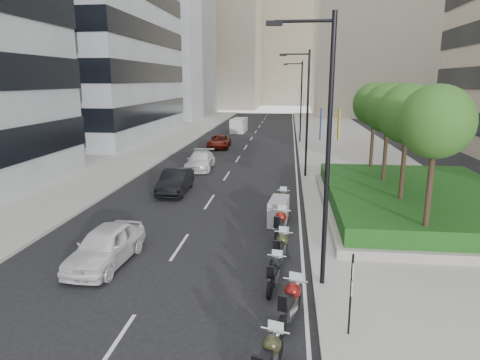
% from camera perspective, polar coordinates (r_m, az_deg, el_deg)
% --- Properties ---
extents(ground, '(160.00, 160.00, 0.00)m').
position_cam_1_polar(ground, '(14.86, -6.21, -14.85)').
color(ground, black).
rests_on(ground, ground).
extents(sidewalk_right, '(10.00, 100.00, 0.15)m').
position_cam_1_polar(sidewalk_right, '(43.73, 14.32, 3.71)').
color(sidewalk_right, '#9E9B93').
rests_on(sidewalk_right, ground).
extents(sidewalk_left, '(8.00, 100.00, 0.15)m').
position_cam_1_polar(sidewalk_left, '(45.86, -12.72, 4.22)').
color(sidewalk_left, '#9E9B93').
rests_on(sidewalk_left, ground).
extents(lane_edge, '(0.12, 100.00, 0.01)m').
position_cam_1_polar(lane_edge, '(43.34, 7.35, 3.84)').
color(lane_edge, silver).
rests_on(lane_edge, ground).
extents(lane_centre, '(0.12, 100.00, 0.01)m').
position_cam_1_polar(lane_centre, '(43.57, 0.48, 4.00)').
color(lane_centre, silver).
rests_on(lane_centre, ground).
extents(building_grey_far, '(22.00, 26.00, 30.00)m').
position_cam_1_polar(building_grey_far, '(87.44, -12.12, 18.18)').
color(building_grey_far, gray).
rests_on(building_grey_far, ground).
extents(building_cream_right, '(28.00, 24.00, 36.00)m').
position_cam_1_polar(building_cream_right, '(95.33, 19.05, 19.15)').
color(building_cream_right, '#B7AD93').
rests_on(building_cream_right, ground).
extents(building_cream_left, '(26.00, 24.00, 34.00)m').
position_cam_1_polar(building_cream_left, '(115.15, -4.23, 18.15)').
color(building_cream_left, '#B7AD93').
rests_on(building_cream_left, ground).
extents(building_cream_centre, '(30.00, 24.00, 38.00)m').
position_cam_1_polar(building_cream_centre, '(133.32, 6.38, 18.29)').
color(building_cream_centre, '#B7AD93').
rests_on(building_cream_centre, ground).
extents(planter, '(10.00, 14.00, 0.40)m').
position_cam_1_polar(planter, '(24.72, 22.69, -3.39)').
color(planter, gray).
rests_on(planter, sidewalk_right).
extents(hedge, '(9.40, 13.40, 0.80)m').
position_cam_1_polar(hedge, '(24.56, 22.81, -2.04)').
color(hedge, '#173D11').
rests_on(hedge, planter).
extents(tree_0, '(2.80, 2.80, 6.30)m').
position_cam_1_polar(tree_0, '(17.71, 24.70, 7.00)').
color(tree_0, '#332319').
rests_on(tree_0, planter).
extents(tree_1, '(2.80, 2.80, 6.30)m').
position_cam_1_polar(tree_1, '(21.54, 21.46, 8.18)').
color(tree_1, '#332319').
rests_on(tree_1, planter).
extents(tree_2, '(2.80, 2.80, 6.30)m').
position_cam_1_polar(tree_2, '(25.42, 19.20, 8.99)').
color(tree_2, '#332319').
rests_on(tree_2, planter).
extents(tree_3, '(2.80, 2.80, 6.30)m').
position_cam_1_polar(tree_3, '(29.33, 17.53, 9.58)').
color(tree_3, '#332319').
rests_on(tree_3, planter).
extents(lamp_post_0, '(2.34, 0.45, 9.00)m').
position_cam_1_polar(lamp_post_0, '(13.95, 11.11, 5.11)').
color(lamp_post_0, black).
rests_on(lamp_post_0, ground).
extents(lamp_post_1, '(2.34, 0.45, 9.00)m').
position_cam_1_polar(lamp_post_1, '(30.85, 8.71, 9.51)').
color(lamp_post_1, black).
rests_on(lamp_post_1, ground).
extents(lamp_post_2, '(2.34, 0.45, 9.00)m').
position_cam_1_polar(lamp_post_2, '(48.82, 7.98, 10.83)').
color(lamp_post_2, black).
rests_on(lamp_post_2, ground).
extents(parking_sign, '(0.06, 0.32, 2.50)m').
position_cam_1_polar(parking_sign, '(12.23, 14.58, -14.05)').
color(parking_sign, black).
rests_on(parking_sign, ground).
extents(motorcycle_0, '(0.86, 2.13, 1.08)m').
position_cam_1_polar(motorcycle_0, '(10.87, 3.78, -22.83)').
color(motorcycle_0, black).
rests_on(motorcycle_0, ground).
extents(motorcycle_1, '(0.89, 2.20, 1.12)m').
position_cam_1_polar(motorcycle_1, '(13.10, 6.70, -15.99)').
color(motorcycle_1, black).
rests_on(motorcycle_1, ground).
extents(motorcycle_2, '(0.67, 2.01, 1.00)m').
position_cam_1_polar(motorcycle_2, '(14.98, 4.58, -12.27)').
color(motorcycle_2, black).
rests_on(motorcycle_2, ground).
extents(motorcycle_3, '(0.75, 2.21, 1.11)m').
position_cam_1_polar(motorcycle_3, '(16.85, 5.47, -9.09)').
color(motorcycle_3, black).
rests_on(motorcycle_3, ground).
extents(motorcycle_4, '(0.80, 2.40, 1.20)m').
position_cam_1_polar(motorcycle_4, '(19.28, 5.34, -6.02)').
color(motorcycle_4, black).
rests_on(motorcycle_4, ground).
extents(motorcycle_5, '(1.05, 2.17, 1.24)m').
position_cam_1_polar(motorcycle_5, '(21.34, 5.15, -4.16)').
color(motorcycle_5, black).
rests_on(motorcycle_5, ground).
extents(motorcycle_6, '(0.70, 2.10, 1.05)m').
position_cam_1_polar(motorcycle_6, '(23.39, 5.64, -2.78)').
color(motorcycle_6, black).
rests_on(motorcycle_6, ground).
extents(car_a, '(2.03, 4.50, 1.50)m').
position_cam_1_polar(car_a, '(17.43, -17.49, -8.35)').
color(car_a, white).
rests_on(car_a, ground).
extents(car_b, '(1.68, 4.52, 1.47)m').
position_cam_1_polar(car_b, '(27.30, -8.61, -0.15)').
color(car_b, black).
rests_on(car_b, ground).
extents(car_c, '(2.17, 4.87, 1.39)m').
position_cam_1_polar(car_c, '(34.23, -5.30, 2.57)').
color(car_c, silver).
rests_on(car_c, ground).
extents(car_d, '(2.42, 4.87, 1.33)m').
position_cam_1_polar(car_d, '(45.18, -2.82, 5.15)').
color(car_d, maroon).
rests_on(car_d, ground).
extents(delivery_van, '(2.04, 4.59, 1.88)m').
position_cam_1_polar(delivery_van, '(58.67, -0.15, 7.23)').
color(delivery_van, silver).
rests_on(delivery_van, ground).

